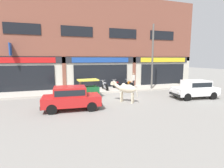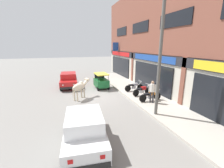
{
  "view_description": "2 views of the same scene",
  "coord_description": "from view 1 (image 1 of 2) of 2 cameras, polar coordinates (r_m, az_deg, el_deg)",
  "views": [
    {
      "loc": [
        -4.77,
        -12.97,
        3.16
      ],
      "look_at": [
        -0.14,
        1.0,
        1.04
      ],
      "focal_mm": 28.0,
      "sensor_mm": 36.0,
      "label": 1
    },
    {
      "loc": [
        11.61,
        -2.59,
        4.12
      ],
      "look_at": [
        0.87,
        1.0,
        1.21
      ],
      "focal_mm": 24.0,
      "sensor_mm": 36.0,
      "label": 2
    }
  ],
  "objects": [
    {
      "name": "cow",
      "position": [
        12.74,
        4.55,
        -1.57
      ],
      "size": [
        1.68,
        1.67,
        1.61
      ],
      "color": "beige",
      "rests_on": "ground"
    },
    {
      "name": "ground_plane",
      "position": [
        14.18,
        1.81,
        -4.69
      ],
      "size": [
        90.0,
        90.0,
        0.0
      ],
      "primitive_type": "plane",
      "color": "gray"
    },
    {
      "name": "utility_pole",
      "position": [
        18.1,
        13.08,
        8.57
      ],
      "size": [
        0.18,
        0.18,
        6.39
      ],
      "primitive_type": "cylinder",
      "color": "#595651",
      "rests_on": "sidewalk"
    },
    {
      "name": "motorcycle_0",
      "position": [
        17.25,
        -2.35,
        -0.56
      ],
      "size": [
        0.52,
        1.81,
        0.88
      ],
      "color": "black",
      "rests_on": "sidewalk"
    },
    {
      "name": "sidewalk",
      "position": [
        17.54,
        -2.26,
        -1.94
      ],
      "size": [
        19.0,
        2.85,
        0.15
      ],
      "primitive_type": "cube",
      "color": "#B7AFA3",
      "rests_on": "ground"
    },
    {
      "name": "shop_building",
      "position": [
        18.95,
        -3.8,
        12.78
      ],
      "size": [
        23.0,
        1.4,
        9.77
      ],
      "color": "brown",
      "rests_on": "ground"
    },
    {
      "name": "auto_rickshaw",
      "position": [
        14.33,
        -8.32,
        -1.94
      ],
      "size": [
        2.02,
        1.23,
        1.52
      ],
      "color": "black",
      "rests_on": "ground"
    },
    {
      "name": "motorcycle_1",
      "position": [
        17.71,
        1.65,
        -0.33
      ],
      "size": [
        0.59,
        1.8,
        0.88
      ],
      "color": "black",
      "rests_on": "sidewalk"
    },
    {
      "name": "car_0",
      "position": [
        11.19,
        -13.23,
        -4.13
      ],
      "size": [
        3.69,
        1.82,
        1.46
      ],
      "color": "black",
      "rests_on": "ground"
    },
    {
      "name": "motorcycle_2",
      "position": [
        18.14,
        5.87,
        -0.16
      ],
      "size": [
        0.52,
        1.81,
        0.88
      ],
      "color": "black",
      "rests_on": "sidewalk"
    },
    {
      "name": "pedestrian",
      "position": [
        18.11,
        7.03,
        1.71
      ],
      "size": [
        0.33,
        0.42,
        1.6
      ],
      "color": "#2D2D33",
      "rests_on": "sidewalk"
    },
    {
      "name": "car_1",
      "position": [
        15.59,
        25.47,
        -1.27
      ],
      "size": [
        3.73,
        1.96,
        1.46
      ],
      "color": "black",
      "rests_on": "ground"
    }
  ]
}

